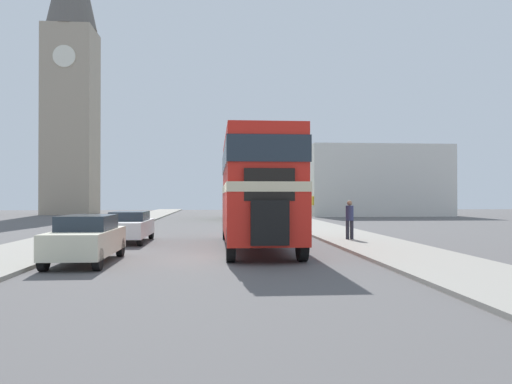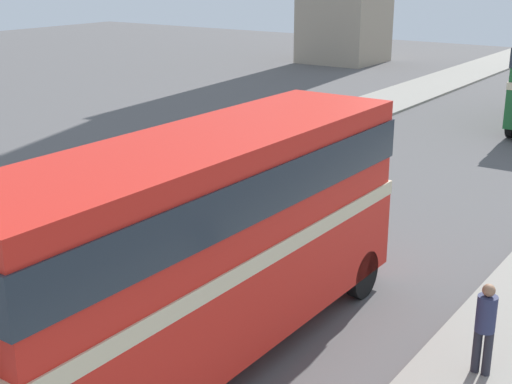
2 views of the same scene
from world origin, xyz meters
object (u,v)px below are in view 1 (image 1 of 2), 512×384
Objects in this scene: car_parked_mid at (129,226)px; pedestrian_walking at (350,217)px; church_tower at (71,61)px; car_parked_near at (86,238)px; double_decker_bus at (256,183)px; bus_distant at (239,191)px.

car_parked_mid is 9.94m from pedestrian_walking.
car_parked_near is at bearing -73.59° from church_tower.
pedestrian_walking reaches higher than car_parked_near.
double_decker_bus reaches higher than bus_distant.
church_tower reaches higher than bus_distant.
pedestrian_walking is at bearing 32.38° from car_parked_near.
double_decker_bus reaches higher than car_parked_mid.
bus_distant is 27.90m from church_tower.
bus_distant is 2.12× the size of car_parked_mid.
double_decker_bus is at bearing 35.79° from car_parked_near.
bus_distant is 5.35× the size of pedestrian_walking.
double_decker_bus is 5.92× the size of pedestrian_walking.
double_decker_bus is 7.13m from car_parked_near.
car_parked_near is 0.12× the size of church_tower.
car_parked_mid is at bearing -104.92° from bus_distant.
car_parked_mid is (0.12, 6.96, -0.04)m from car_parked_near.
double_decker_bus is 6.48m from car_parked_mid.
car_parked_near is at bearing -144.21° from double_decker_bus.
bus_distant reaches higher than pedestrian_walking.
pedestrian_walking is (9.92, -0.59, 0.38)m from car_parked_mid.
church_tower is (-18.32, 39.21, 15.19)m from double_decker_bus.
car_parked_near is 2.38× the size of pedestrian_walking.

